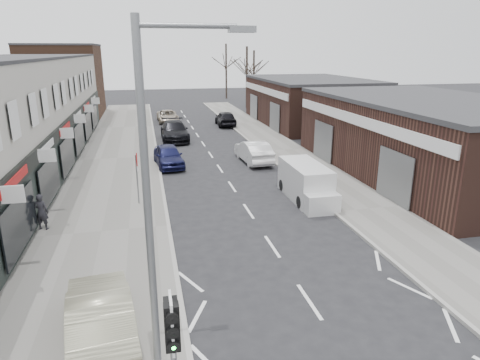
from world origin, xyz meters
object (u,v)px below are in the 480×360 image
parked_car_left_c (168,116)px  traffic_light (172,336)px  pedestrian (41,212)px  white_van (306,183)px  parked_car_left_a (168,156)px  parked_car_right_b (226,118)px  parked_car_right_a (254,151)px  parked_car_left_b (174,131)px  warning_sign (137,163)px  street_lamp (157,203)px  sedan_on_pavement (100,316)px

parked_car_left_c → traffic_light: bearing=-94.8°
traffic_light → pedestrian: bearing=112.6°
white_van → parked_car_left_a: white_van is taller
parked_car_right_b → parked_car_left_a: bearing=67.8°
parked_car_right_a → traffic_light: bearing=68.6°
parked_car_left_b → warning_sign: bearing=-100.2°
warning_sign → parked_car_left_a: size_ratio=0.64×
street_lamp → sedan_on_pavement: (-1.57, 2.07, -3.75)m
pedestrian → parked_car_left_a: pedestrian is taller
street_lamp → white_van: size_ratio=1.68×
parked_car_left_c → parked_car_left_b: bearing=-91.6°
pedestrian → parked_car_right_b: bearing=-103.3°
warning_sign → parked_car_left_b: bearing=79.6°
sedan_on_pavement → parked_car_left_c: sedan_on_pavement is taller
street_lamp → parked_car_right_b: size_ratio=1.78×
white_van → sedan_on_pavement: size_ratio=1.05×
warning_sign → pedestrian: size_ratio=1.69×
parked_car_left_b → parked_car_right_b: size_ratio=1.24×
parked_car_left_a → parked_car_right_a: bearing=-6.8°
street_lamp → parked_car_left_c: 39.08m
traffic_light → parked_car_right_b: (7.90, 36.40, -1.65)m
traffic_light → parked_car_right_a: (7.00, 21.22, -1.66)m
warning_sign → parked_car_right_b: (8.66, 22.38, -1.44)m
parked_car_left_b → parked_car_left_c: bearing=90.2°
warning_sign → white_van: 8.66m
white_van → pedestrian: (-12.55, -1.57, 0.04)m
white_van → parked_car_right_b: white_van is taller
parked_car_left_b → parked_car_left_a: bearing=-96.7°
traffic_light → pedestrian: traffic_light is taller
traffic_light → parked_car_left_a: traffic_light is taller
parked_car_left_a → parked_car_right_b: size_ratio=0.94×
traffic_light → street_lamp: bearing=95.9°
warning_sign → parked_car_right_b: 24.04m
street_lamp → parked_car_left_a: street_lamp is taller
white_van → traffic_light: bearing=-120.4°
sedan_on_pavement → parked_car_right_b: sedan_on_pavement is taller
white_van → parked_car_left_c: size_ratio=1.03×
parked_car_right_a → parked_car_right_b: 15.21m
street_lamp → white_van: (7.88, 11.90, -3.74)m
parked_car_right_b → white_van: bearing=91.7°
warning_sign → parked_car_left_a: warning_sign is taller
parked_car_left_b → parked_car_right_a: size_ratio=1.22×
warning_sign → street_lamp: bearing=-87.2°
pedestrian → parked_car_left_b: pedestrian is taller
street_lamp → sedan_on_pavement: street_lamp is taller
white_van → parked_car_left_c: white_van is taller
traffic_light → parked_car_right_a: bearing=71.7°
pedestrian → white_van: bearing=-159.1°
street_lamp → parked_car_left_c: size_ratio=1.73×
sedan_on_pavement → warning_sign: bearing=-102.7°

